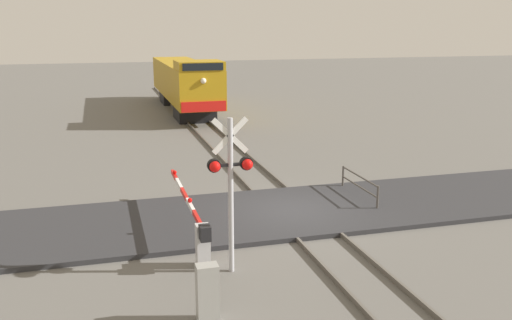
# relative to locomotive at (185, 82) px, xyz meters

# --- Properties ---
(ground_plane) EXTENTS (160.00, 160.00, 0.00)m
(ground_plane) POSITION_rel_locomotive_xyz_m (0.00, -24.13, -2.13)
(ground_plane) COLOR #605E59
(rail_track_left) EXTENTS (0.08, 80.00, 0.15)m
(rail_track_left) POSITION_rel_locomotive_xyz_m (-0.72, -24.13, -2.05)
(rail_track_left) COLOR #59544C
(rail_track_left) RESTS_ON ground_plane
(rail_track_right) EXTENTS (0.08, 80.00, 0.15)m
(rail_track_right) POSITION_rel_locomotive_xyz_m (0.72, -24.13, -2.05)
(rail_track_right) COLOR #59544C
(rail_track_right) RESTS_ON ground_plane
(road_surface) EXTENTS (36.00, 5.06, 0.15)m
(road_surface) POSITION_rel_locomotive_xyz_m (0.00, -24.13, -2.05)
(road_surface) COLOR #2D2D30
(road_surface) RESTS_ON ground_plane
(locomotive) EXTENTS (2.94, 16.03, 4.10)m
(locomotive) POSITION_rel_locomotive_xyz_m (0.00, 0.00, 0.00)
(locomotive) COLOR black
(locomotive) RESTS_ON ground_plane
(crossing_signal) EXTENTS (1.18, 0.33, 4.13)m
(crossing_signal) POSITION_rel_locomotive_xyz_m (-3.08, -28.09, 0.45)
(crossing_signal) COLOR #ADADB2
(crossing_signal) RESTS_ON ground_plane
(crossing_gate) EXTENTS (0.36, 6.65, 1.29)m
(crossing_gate) POSITION_rel_locomotive_xyz_m (-3.75, -26.60, -1.31)
(crossing_gate) COLOR silver
(crossing_gate) RESTS_ON ground_plane
(utility_cabinet) EXTENTS (0.48, 0.34, 1.33)m
(utility_cabinet) POSITION_rel_locomotive_xyz_m (-4.17, -30.40, -1.47)
(utility_cabinet) COLOR #999993
(utility_cabinet) RESTS_ON ground_plane
(guard_railing) EXTENTS (0.08, 2.94, 0.95)m
(guard_railing) POSITION_rel_locomotive_xyz_m (2.87, -23.40, -1.50)
(guard_railing) COLOR #4C4742
(guard_railing) RESTS_ON ground_plane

